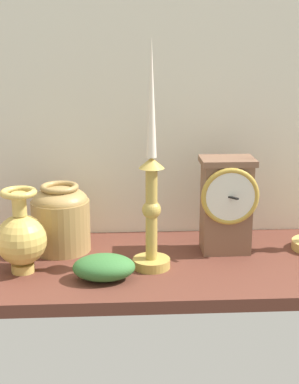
# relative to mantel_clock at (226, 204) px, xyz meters

# --- Properties ---
(ground_plane) EXTENTS (1.00, 0.36, 0.02)m
(ground_plane) POSITION_rel_mantel_clock_xyz_m (-0.17, -0.05, -0.11)
(ground_plane) COLOR #592E22
(back_wall) EXTENTS (1.20, 0.02, 0.65)m
(back_wall) POSITION_rel_mantel_clock_xyz_m (-0.17, 0.14, 0.22)
(back_wall) COLOR silver
(back_wall) RESTS_ON ground_plane
(mantel_clock) EXTENTS (0.11, 0.10, 0.19)m
(mantel_clock) POSITION_rel_mantel_clock_xyz_m (0.00, 0.00, 0.00)
(mantel_clock) COLOR brown
(mantel_clock) RESTS_ON ground_plane
(candlestick_tall_center) EXTENTS (0.07, 0.07, 0.43)m
(candlestick_tall_center) POSITION_rel_mantel_clock_xyz_m (-0.16, -0.08, 0.04)
(candlestick_tall_center) COLOR #B69845
(candlestick_tall_center) RESTS_ON ground_plane
(brass_vase_bulbous) EXTENTS (0.09, 0.09, 0.16)m
(brass_vase_bulbous) POSITION_rel_mantel_clock_xyz_m (-0.40, -0.08, -0.03)
(brass_vase_bulbous) COLOR tan
(brass_vase_bulbous) RESTS_ON ground_plane
(brass_vase_jar) EXTENTS (0.12, 0.12, 0.14)m
(brass_vase_jar) POSITION_rel_mantel_clock_xyz_m (-0.33, 0.03, -0.03)
(brass_vase_jar) COLOR #A3814A
(brass_vase_jar) RESTS_ON ground_plane
(ivy_sprig) EXTENTS (0.11, 0.08, 0.05)m
(ivy_sprig) POSITION_rel_mantel_clock_xyz_m (-0.24, -0.13, -0.08)
(ivy_sprig) COLOR #356D33
(ivy_sprig) RESTS_ON ground_plane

